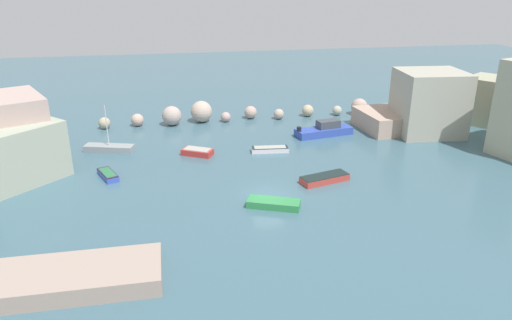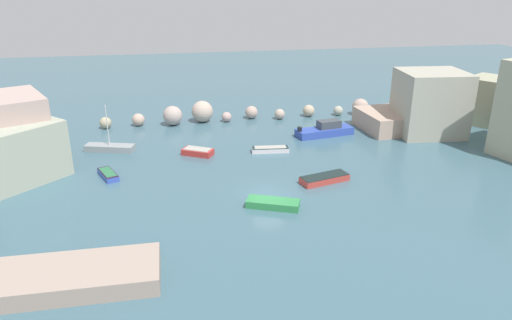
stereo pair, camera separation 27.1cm
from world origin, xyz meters
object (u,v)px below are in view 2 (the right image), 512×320
Objects in this scene: moored_boat_3 at (110,148)px; moored_boat_5 at (198,152)px; moored_boat_0 at (273,204)px; moored_boat_2 at (324,179)px; stone_dock at (75,277)px; moored_boat_1 at (270,149)px; moored_boat_6 at (108,174)px; moored_boat_4 at (325,130)px.

moored_boat_5 is (8.96, -2.88, -0.02)m from moored_boat_3.
moored_boat_2 is (5.57, 3.97, 0.02)m from moored_boat_0.
stone_dock is at bearing 97.00° from moored_boat_5.
moored_boat_1 is 16.79m from moored_boat_3.
moored_boat_6 is at bearing 56.92° from moored_boat_5.
stone_dock reaches higher than moored_boat_2.
moored_boat_0 is (13.72, 7.84, -0.28)m from stone_dock.
moored_boat_5 is at bearing -55.50° from moored_boat_2.
moored_boat_0 is 13.88m from moored_boat_5.
moored_boat_2 is at bearing -118.96° from moored_boat_4.
moored_boat_5 is at bearing 94.48° from moored_boat_6.
moored_boat_3 is (-16.45, 3.39, 0.07)m from moored_boat_1.
moored_boat_4 is (7.38, 4.28, 0.32)m from moored_boat_1.
moored_boat_1 is 0.75× the size of moored_boat_3.
moored_boat_2 is 0.68× the size of moored_boat_4.
stone_dock is 22.53m from moored_boat_5.
moored_boat_0 is at bearing -31.82° from moored_boat_3.
moored_boat_3 is at bearing 11.84° from moored_boat_5.
stone_dock is 2.88× the size of moored_boat_5.
moored_boat_5 is (-10.60, 8.97, 0.02)m from moored_boat_2.
moored_boat_3 reaches higher than moored_boat_5.
moored_boat_4 reaches higher than moored_boat_5.
moored_boat_5 reaches higher than moored_boat_6.
moored_boat_1 is 1.21× the size of moored_boat_6.
moored_boat_6 is at bearing -69.25° from moored_boat_3.
moored_boat_3 is at bearing 171.71° from moored_boat_4.
moored_boat_5 is at bearing 67.31° from stone_dock.
moored_boat_2 is (3.11, -8.46, 0.03)m from moored_boat_1.
moored_boat_5 is (-5.02, 12.94, 0.04)m from moored_boat_0.
moored_boat_1 is at bearing -154.18° from moored_boat_5.
moored_boat_3 is 23.84m from moored_boat_4.
moored_boat_4 reaches higher than moored_boat_2.
moored_boat_1 is 0.57× the size of moored_boat_4.
moored_boat_6 is (0.51, -7.23, -0.07)m from moored_boat_3.
moored_boat_5 reaches higher than moored_boat_1.
moored_boat_0 is at bearing 84.35° from moored_boat_1.
moored_boat_6 is (-8.45, -4.35, -0.05)m from moored_boat_5.
moored_boat_1 is 0.84× the size of moored_boat_2.
moored_boat_1 is at bearing 5.07° from moored_boat_3.
moored_boat_0 is 0.64× the size of moored_boat_4.
moored_boat_0 is 21.11m from moored_boat_3.
moored_boat_4 is at bearing -144.32° from moored_boat_1.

